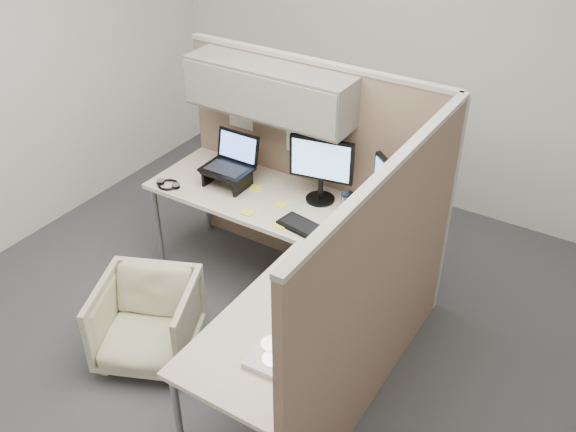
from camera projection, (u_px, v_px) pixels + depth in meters
The scene contains 20 objects.
ground at pixel (256, 333), 4.36m from camera, with size 4.50×4.50×0.00m, color #3C3C41.
partition_back at pixel (294, 134), 4.43m from camera, with size 2.00×0.36×1.63m.
partition_right at pixel (382, 292), 3.46m from camera, with size 0.07×2.03×1.63m.
desk at pixel (281, 248), 4.01m from camera, with size 2.00×1.98×0.73m.
office_chair at pixel (147, 318), 4.03m from camera, with size 0.60×0.56×0.61m, color beige.
monitor_left at pixel (321, 165), 4.25m from camera, with size 0.44×0.20×0.47m.
monitor_right at pixel (390, 195), 3.93m from camera, with size 0.36×0.31×0.47m.
laptop_station at pixel (230, 167), 4.52m from camera, with size 0.34×0.29×0.36m.
keyboard at pixel (312, 231), 4.07m from camera, with size 0.48×0.16×0.02m, color black.
mouse at pixel (342, 239), 3.99m from camera, with size 0.08×0.05×0.03m, color black.
travel_mug at pixel (347, 205), 4.19m from camera, with size 0.08×0.08×0.17m.
soda_can_green at pixel (378, 248), 3.84m from camera, with size 0.07×0.07×0.12m, color #268C1E.
soda_can_silver at pixel (375, 226), 4.04m from camera, with size 0.07×0.07×0.12m, color silver.
sticky_note_c at pixel (256, 188), 4.53m from camera, with size 0.08×0.08×0.01m, color #ECF741.
sticky_note_b at pixel (280, 226), 4.13m from camera, with size 0.08×0.08×0.01m, color #ECF741.
sticky_note_a at pixel (248, 212), 4.27m from camera, with size 0.08×0.08×0.01m, color #ECF741.
sticky_note_d at pixel (281, 205), 4.34m from camera, with size 0.08×0.08×0.01m, color #ECF741.
headphones at pixel (168, 184), 4.55m from camera, with size 0.19×0.17×0.03m.
paper_stack at pixel (274, 355), 3.17m from camera, with size 0.23×0.28×0.03m.
desk_clock at pixel (322, 306), 3.43m from camera, with size 0.08×0.08×0.08m.
Camera 1 is at (1.88, -2.59, 3.07)m, focal length 40.00 mm.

